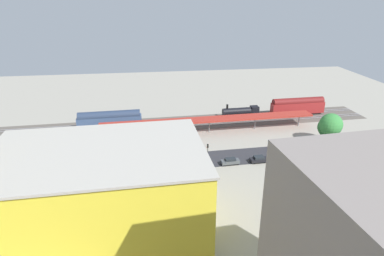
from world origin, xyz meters
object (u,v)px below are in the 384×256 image
(construction_building, at_px, (102,195))
(street_tree_0, at_px, (328,127))
(freight_coach_far, at_px, (110,120))
(passenger_coach, at_px, (298,106))
(locomotive, at_px, (243,112))
(box_truck_1, at_px, (140,172))
(parked_car_0, at_px, (290,157))
(street_tree_1, at_px, (331,125))
(platform_canopy_near, at_px, (209,120))
(street_tree_2, at_px, (70,145))
(parked_car_1, at_px, (259,159))
(box_truck_0, at_px, (52,178))
(parked_car_2, at_px, (230,162))
(traffic_light, at_px, (208,153))
(parked_car_3, at_px, (198,164))

(construction_building, distance_m, street_tree_0, 66.60)
(freight_coach_far, height_order, street_tree_0, street_tree_0)
(passenger_coach, distance_m, street_tree_0, 23.65)
(locomotive, bearing_deg, box_truck_1, 46.37)
(parked_car_0, relative_size, street_tree_1, 0.47)
(parked_car_0, bearing_deg, locomotive, -84.45)
(platform_canopy_near, bearing_deg, street_tree_0, 159.39)
(passenger_coach, xyz_separation_m, street_tree_2, (72.20, 24.82, 1.04))
(locomotive, xyz_separation_m, parked_car_1, (5.13, 32.59, -1.02))
(locomotive, relative_size, parked_car_0, 3.26)
(box_truck_1, distance_m, street_tree_1, 54.22)
(street_tree_0, bearing_deg, freight_coach_far, -16.10)
(street_tree_2, bearing_deg, box_truck_0, 81.10)
(parked_car_0, distance_m, parked_car_2, 15.72)
(locomotive, height_order, traffic_light, traffic_light)
(street_tree_1, bearing_deg, parked_car_2, 14.27)
(passenger_coach, height_order, parked_car_2, passenger_coach)
(street_tree_0, relative_size, traffic_light, 1.15)
(box_truck_0, relative_size, street_tree_0, 1.34)
(street_tree_2, bearing_deg, street_tree_1, 179.89)
(street_tree_2, bearing_deg, parked_car_2, 168.81)
(construction_building, xyz_separation_m, traffic_light, (-22.08, -20.49, -3.62))
(platform_canopy_near, relative_size, box_truck_0, 6.51)
(locomotive, height_order, construction_building, construction_building)
(freight_coach_far, bearing_deg, box_truck_1, 106.86)
(locomotive, bearing_deg, street_tree_1, 125.59)
(street_tree_0, xyz_separation_m, street_tree_1, (0.23, 1.41, 1.35))
(parked_car_0, bearing_deg, traffic_light, 4.30)
(locomotive, bearing_deg, parked_car_2, 68.99)
(freight_coach_far, bearing_deg, construction_building, 94.19)
(platform_canopy_near, height_order, locomotive, locomotive)
(platform_canopy_near, xyz_separation_m, construction_building, (26.78, 43.11, 3.81))
(passenger_coach, relative_size, parked_car_0, 4.49)
(locomotive, height_order, parked_car_0, locomotive)
(box_truck_1, bearing_deg, street_tree_1, -167.53)
(parked_car_1, distance_m, parked_car_2, 7.43)
(parked_car_1, relative_size, parked_car_2, 0.94)
(box_truck_0, bearing_deg, construction_building, 127.21)
(box_truck_0, bearing_deg, street_tree_0, -169.56)
(platform_canopy_near, distance_m, construction_building, 50.89)
(locomotive, bearing_deg, parked_car_0, 95.55)
(parked_car_1, height_order, parked_car_3, parked_car_1)
(parked_car_2, height_order, box_truck_1, box_truck_1)
(box_truck_0, distance_m, box_truck_1, 19.30)
(parked_car_2, xyz_separation_m, street_tree_2, (39.77, -7.87, 3.57))
(construction_building, xyz_separation_m, street_tree_1, (-58.60, -29.65, -1.98))
(passenger_coach, height_order, box_truck_0, passenger_coach)
(parked_car_1, relative_size, traffic_light, 0.68)
(parked_car_0, relative_size, parked_car_2, 0.90)
(construction_building, relative_size, box_truck_0, 3.37)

